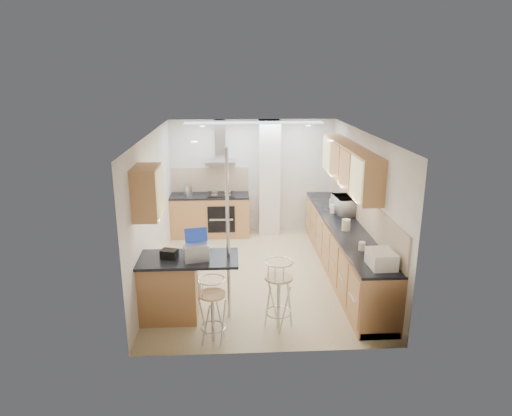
{
  "coord_description": "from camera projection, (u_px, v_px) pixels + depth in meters",
  "views": [
    {
      "loc": [
        -0.46,
        -7.48,
        3.46
      ],
      "look_at": [
        -0.05,
        0.2,
        1.17
      ],
      "focal_mm": 32.0,
      "sensor_mm": 36.0,
      "label": 1
    }
  ],
  "objects": [
    {
      "name": "jar_b",
      "position": [
        332.0,
        203.0,
        8.92
      ],
      "size": [
        0.13,
        0.13,
        0.16
      ],
      "primitive_type": "cylinder",
      "rotation": [
        0.0,
        0.0,
        -0.19
      ],
      "color": "white",
      "rests_on": "right_counter"
    },
    {
      "name": "microwave",
      "position": [
        346.0,
        205.0,
        8.49
      ],
      "size": [
        0.45,
        0.63,
        0.33
      ],
      "primitive_type": "imported",
      "rotation": [
        0.0,
        0.0,
        1.66
      ],
      "color": "silver",
      "rests_on": "right_counter"
    },
    {
      "name": "room_shell",
      "position": [
        276.0,
        185.0,
        8.1
      ],
      "size": [
        3.64,
        4.84,
        2.51
      ],
      "color": "white",
      "rests_on": "ground"
    },
    {
      "name": "bag",
      "position": [
        169.0,
        254.0,
        6.44
      ],
      "size": [
        0.26,
        0.22,
        0.12
      ],
      "primitive_type": "cube",
      "rotation": [
        0.0,
        0.0,
        -0.28
      ],
      "color": "black",
      "rests_on": "peninsula"
    },
    {
      "name": "jar_d",
      "position": [
        362.0,
        246.0,
        6.77
      ],
      "size": [
        0.13,
        0.13,
        0.13
      ],
      "primitive_type": "cylinder",
      "rotation": [
        0.0,
        0.0,
        0.38
      ],
      "color": "silver",
      "rests_on": "right_counter"
    },
    {
      "name": "laptop",
      "position": [
        196.0,
        252.0,
        6.35
      ],
      "size": [
        0.38,
        0.32,
        0.23
      ],
      "primitive_type": "cube",
      "rotation": [
        0.0,
        0.0,
        0.22
      ],
      "color": "#A3A5AB",
      "rests_on": "peninsula"
    },
    {
      "name": "bread_bin",
      "position": [
        381.0,
        259.0,
        6.18
      ],
      "size": [
        0.35,
        0.44,
        0.22
      ],
      "primitive_type": "cube",
      "rotation": [
        0.0,
        0.0,
        0.04
      ],
      "color": "white",
      "rests_on": "right_counter"
    },
    {
      "name": "peninsula",
      "position": [
        188.0,
        288.0,
        6.58
      ],
      "size": [
        1.47,
        0.72,
        0.94
      ],
      "color": "tan",
      "rests_on": "ground"
    },
    {
      "name": "ground",
      "position": [
        259.0,
        274.0,
        8.17
      ],
      "size": [
        4.8,
        4.8,
        0.0
      ],
      "primitive_type": "plane",
      "color": "tan",
      "rests_on": "ground"
    },
    {
      "name": "back_counter",
      "position": [
        210.0,
        215.0,
        9.99
      ],
      "size": [
        1.7,
        0.63,
        0.92
      ],
      "color": "tan",
      "rests_on": "ground"
    },
    {
      "name": "bar_stool_near",
      "position": [
        213.0,
        310.0,
        5.99
      ],
      "size": [
        0.45,
        0.45,
        0.92
      ],
      "primitive_type": null,
      "rotation": [
        0.0,
        0.0,
        0.22
      ],
      "color": "tan",
      "rests_on": "ground"
    },
    {
      "name": "kettle",
      "position": [
        188.0,
        191.0,
        9.77
      ],
      "size": [
        0.16,
        0.16,
        0.21
      ],
      "primitive_type": "cylinder",
      "color": "#AEB1B3",
      "rests_on": "back_counter"
    },
    {
      "name": "jar_c",
      "position": [
        346.0,
        225.0,
        7.62
      ],
      "size": [
        0.17,
        0.17,
        0.19
      ],
      "primitive_type": "cylinder",
      "rotation": [
        0.0,
        0.0,
        0.27
      ],
      "color": "beige",
      "rests_on": "right_counter"
    },
    {
      "name": "bar_stool_end",
      "position": [
        279.0,
        294.0,
        6.32
      ],
      "size": [
        0.54,
        0.54,
        1.01
      ],
      "primitive_type": null,
      "rotation": [
        0.0,
        0.0,
        1.19
      ],
      "color": "tan",
      "rests_on": "ground"
    },
    {
      "name": "jar_a",
      "position": [
        333.0,
        208.0,
        8.58
      ],
      "size": [
        0.16,
        0.16,
        0.16
      ],
      "primitive_type": "cylinder",
      "rotation": [
        0.0,
        0.0,
        0.4
      ],
      "color": "white",
      "rests_on": "right_counter"
    },
    {
      "name": "right_counter",
      "position": [
        343.0,
        248.0,
        8.11
      ],
      "size": [
        0.63,
        4.4,
        0.92
      ],
      "color": "tan",
      "rests_on": "ground"
    }
  ]
}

